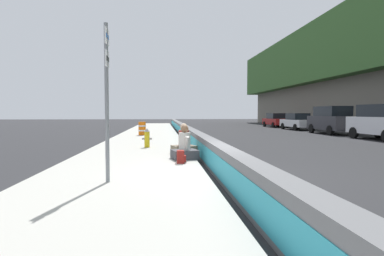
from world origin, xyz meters
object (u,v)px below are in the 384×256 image
fire_hydrant (147,138)px  parked_car_midline (297,121)px  parked_car_far (276,120)px  construction_barrel (142,128)px  seated_person_middle (184,144)px  parked_car_fourth (331,120)px  backpack (181,157)px  parked_car_third (383,122)px  route_sign_post (107,91)px  seated_person_foreground (185,148)px

fire_hydrant → parked_car_midline: size_ratio=0.19×
parked_car_far → construction_barrel: bearing=133.1°
seated_person_middle → parked_car_far: bearing=-27.9°
parked_car_fourth → parked_car_far: bearing=-0.2°
backpack → parked_car_fourth: (14.41, -13.28, 0.85)m
fire_hydrant → parked_car_third: 15.18m
seated_person_middle → parked_car_far: parked_car_far is taller
parked_car_third → parked_car_fourth: bearing=0.9°
fire_hydrant → parked_car_far: 26.64m
backpack → construction_barrel: size_ratio=0.42×
fire_hydrant → backpack: size_ratio=2.20×
fire_hydrant → backpack: bearing=-164.6°
seated_person_middle → parked_car_far: 27.94m
parked_car_midline → parked_car_far: same height
route_sign_post → parked_car_fourth: bearing=-41.7°
construction_barrel → parked_car_midline: parked_car_midline is taller
seated_person_middle → parked_car_midline: bearing=-35.0°
route_sign_post → parked_car_third: route_sign_post is taller
parked_car_far → seated_person_foreground: bearing=153.3°
parked_car_fourth → parked_car_far: (12.55, -0.03, -0.32)m
construction_barrel → parked_car_midline: size_ratio=0.21×
parked_car_fourth → parked_car_midline: (6.42, 0.01, -0.32)m
backpack → parked_car_far: parked_car_far is taller
route_sign_post → parked_car_fourth: 22.71m
backpack → parked_car_midline: bearing=-32.5°
seated_person_foreground → seated_person_middle: (1.39, -0.07, 0.00)m
seated_person_middle → parked_car_midline: (18.57, -13.02, 0.35)m
seated_person_foreground → backpack: 0.90m
backpack → parked_car_far: (26.95, -13.31, 0.53)m
backpack → parked_car_fourth: size_ratio=0.08×
fire_hydrant → construction_barrel: bearing=5.2°
seated_person_middle → parked_car_fourth: (12.15, -13.02, 0.67)m
route_sign_post → construction_barrel: route_sign_post is taller
construction_barrel → parked_car_midline: 17.35m
fire_hydrant → seated_person_middle: 2.86m
route_sign_post → parked_car_midline: (23.35, -15.10, -1.35)m
construction_barrel → parked_car_fourth: 15.41m
construction_barrel → parked_car_far: parked_car_far is taller
route_sign_post → seated_person_foreground: size_ratio=3.06×
backpack → parked_car_fourth: bearing=-42.7°
route_sign_post → backpack: bearing=-35.9°
seated_person_foreground → backpack: (-0.86, 0.18, -0.17)m
fire_hydrant → construction_barrel: size_ratio=0.93×
parked_car_midline → backpack: bearing=147.5°
seated_person_middle → fire_hydrant: bearing=32.6°
seated_person_foreground → seated_person_middle: size_ratio=0.99×
route_sign_post → seated_person_middle: 5.48m
route_sign_post → fire_hydrant: bearing=-4.3°
route_sign_post → seated_person_foreground: bearing=-30.6°
parked_car_fourth → backpack: bearing=137.3°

